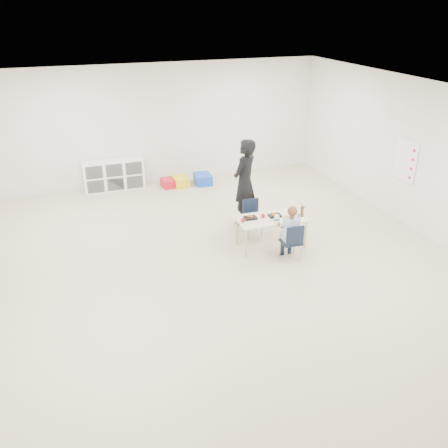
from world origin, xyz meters
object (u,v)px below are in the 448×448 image
object	(u,v)px
cubby_shelf	(114,175)
adult	(245,182)
child	(292,231)
table	(271,232)
chair_near	(291,241)

from	to	relation	value
cubby_shelf	adult	xyz separation A→B (m)	(2.18, -2.77, 0.51)
child	table	bearing A→B (deg)	105.77
table	chair_near	xyz separation A→B (m)	(0.12, -0.54, 0.05)
chair_near	child	world-z (taller)	child
chair_near	cubby_shelf	xyz separation A→B (m)	(-2.37, 4.44, 0.01)
table	adult	bearing A→B (deg)	96.20
chair_near	adult	xyz separation A→B (m)	(-0.19, 1.66, 0.51)
cubby_shelf	adult	distance (m)	3.56
chair_near	adult	bearing A→B (deg)	99.35
child	adult	xyz separation A→B (m)	(-0.19, 1.66, 0.32)
table	chair_near	world-z (taller)	chair_near
chair_near	adult	distance (m)	1.75
chair_near	child	xyz separation A→B (m)	(0.00, 0.00, 0.20)
table	chair_near	distance (m)	0.55
child	adult	bearing A→B (deg)	99.35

